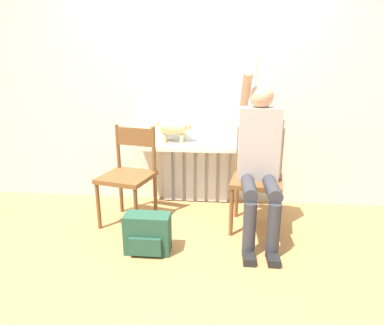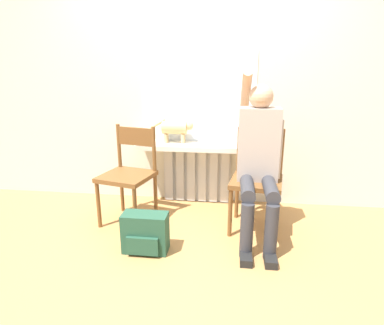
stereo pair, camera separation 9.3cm
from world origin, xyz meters
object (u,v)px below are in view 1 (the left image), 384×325
at_px(person, 260,155).
at_px(backpack, 148,234).
at_px(chair_right, 257,177).
at_px(chair_left, 129,174).
at_px(cat, 175,128).

distance_m(person, backpack, 1.11).
bearing_deg(chair_right, chair_left, -170.86).
relative_size(chair_left, backpack, 2.52).
bearing_deg(cat, backpack, -94.28).
xyz_separation_m(chair_left, person, (1.16, -0.12, 0.24)).
bearing_deg(backpack, cat, 85.72).
height_order(chair_left, cat, cat).
height_order(chair_right, cat, cat).
xyz_separation_m(chair_right, backpack, (-0.88, -0.52, -0.32)).
bearing_deg(chair_right, backpack, -140.23).
distance_m(cat, backpack, 1.21).
height_order(cat, backpack, cat).
relative_size(person, backpack, 3.99).
bearing_deg(person, cat, 142.88).
bearing_deg(chair_left, cat, 67.55).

